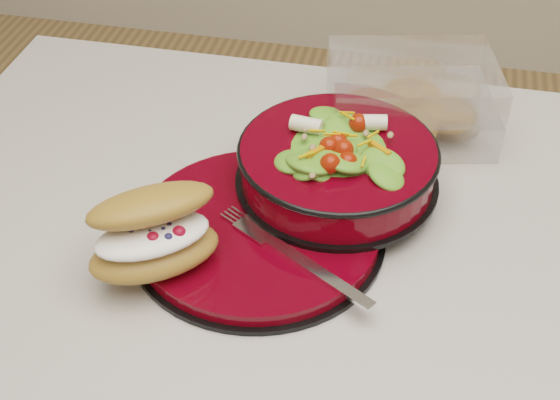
% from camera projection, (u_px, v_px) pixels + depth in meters
% --- Properties ---
extents(dinner_plate, '(0.27, 0.27, 0.02)m').
position_uv_depth(dinner_plate, '(258.00, 231.00, 0.83)').
color(dinner_plate, black).
rests_on(dinner_plate, island_counter).
extents(salad_bowl, '(0.23, 0.23, 0.10)m').
position_uv_depth(salad_bowl, '(338.00, 158.00, 0.86)').
color(salad_bowl, black).
rests_on(salad_bowl, dinner_plate).
extents(croissant, '(0.15, 0.15, 0.08)m').
position_uv_depth(croissant, '(155.00, 233.00, 0.76)').
color(croissant, '#AB7734').
rests_on(croissant, dinner_plate).
extents(fork, '(0.16, 0.11, 0.00)m').
position_uv_depth(fork, '(297.00, 258.00, 0.78)').
color(fork, silver).
rests_on(fork, dinner_plate).
extents(pastry_box, '(0.23, 0.19, 0.09)m').
position_uv_depth(pastry_box, '(411.00, 101.00, 0.96)').
color(pastry_box, white).
rests_on(pastry_box, island_counter).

